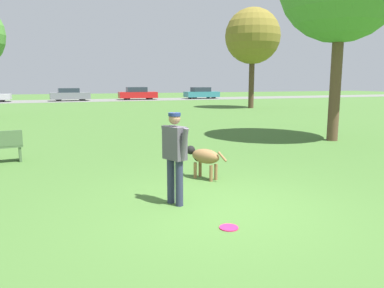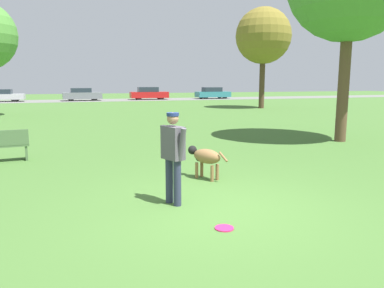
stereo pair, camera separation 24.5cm
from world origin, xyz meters
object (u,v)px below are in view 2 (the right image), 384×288
at_px(parked_car_silver, 1,95).
at_px(parked_car_teal, 213,93).
at_px(frisbee, 224,228).
at_px(parked_car_red, 149,94).
at_px(dog, 205,157).
at_px(parked_car_grey, 82,95).
at_px(person, 173,151).
at_px(tree_far_right, 263,36).

height_order(parked_car_silver, parked_car_teal, parked_car_teal).
height_order(frisbee, parked_car_red, parked_car_red).
bearing_deg(dog, parked_car_grey, -27.79).
bearing_deg(parked_car_red, parked_car_teal, 0.31).
bearing_deg(parked_car_teal, dog, -111.21).
xyz_separation_m(person, parked_car_grey, (-0.14, 36.04, -0.25)).
distance_m(parked_car_grey, parked_car_red, 7.33).
bearing_deg(frisbee, parked_car_silver, 102.64).
xyz_separation_m(dog, parked_car_grey, (-1.24, 34.63, 0.19)).
relative_size(person, dog, 1.60).
height_order(frisbee, parked_car_silver, parked_car_silver).
xyz_separation_m(tree_far_right, parked_car_grey, (-12.77, 16.02, -4.76)).
relative_size(parked_car_silver, parked_car_grey, 1.09).
bearing_deg(parked_car_teal, person, -111.94).
height_order(dog, frisbee, dog).
distance_m(tree_far_right, parked_car_red, 17.81).
relative_size(tree_far_right, parked_car_grey, 1.85).
relative_size(dog, parked_car_teal, 0.24).
height_order(person, parked_car_grey, person).
bearing_deg(parked_car_teal, tree_far_right, -97.51).
height_order(parked_car_silver, parked_car_red, parked_car_red).
bearing_deg(person, parked_car_grey, 157.75).
xyz_separation_m(frisbee, parked_car_red, (6.79, 37.58, 0.67)).
relative_size(person, parked_car_grey, 0.38).
distance_m(dog, frisbee, 2.82).
bearing_deg(parked_car_red, frisbee, -98.36).
xyz_separation_m(tree_far_right, parked_car_red, (-5.44, 16.29, -4.74)).
height_order(tree_far_right, parked_car_grey, tree_far_right).
height_order(person, parked_car_red, person).
xyz_separation_m(person, parked_car_teal, (14.88, 36.09, -0.25)).
height_order(person, parked_car_silver, person).
bearing_deg(frisbee, tree_far_right, 60.12).
bearing_deg(tree_far_right, person, -122.25).
xyz_separation_m(parked_car_silver, parked_car_teal, (22.97, -0.45, 0.03)).
bearing_deg(frisbee, dog, 75.32).
bearing_deg(parked_car_silver, parked_car_grey, -2.76).
distance_m(parked_car_silver, parked_car_teal, 22.97).
bearing_deg(parked_car_silver, frisbee, -76.50).
relative_size(dog, parked_car_grey, 0.24).
bearing_deg(dog, person, 112.23).
relative_size(frisbee, parked_car_teal, 0.07).
bearing_deg(person, parked_car_red, 146.33).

